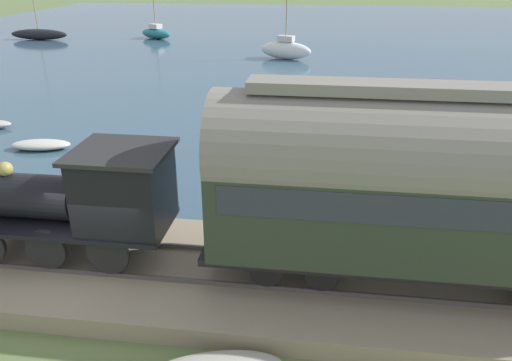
{
  "coord_description": "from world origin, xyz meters",
  "views": [
    {
      "loc": [
        -9.82,
        -5.14,
        7.55
      ],
      "look_at": [
        3.59,
        -3.32,
        1.5
      ],
      "focal_mm": 35.0,
      "sensor_mm": 36.0,
      "label": 1
    }
  ],
  "objects": [
    {
      "name": "rowboat_mid_harbor",
      "position": [
        8.96,
        6.77,
        0.21
      ],
      "size": [
        1.39,
        2.65,
        0.4
      ],
      "rotation": [
        0.0,
        0.0,
        0.15
      ],
      "color": "beige",
      "rests_on": "harbor_water"
    },
    {
      "name": "sailboat_black",
      "position": [
        38.53,
        23.48,
        0.57
      ],
      "size": [
        1.34,
        5.9,
        8.08
      ],
      "rotation": [
        0.0,
        0.0,
        0.02
      ],
      "color": "black",
      "rests_on": "harbor_water"
    },
    {
      "name": "rowboat_near_shore",
      "position": [
        10.31,
        -4.33,
        0.23
      ],
      "size": [
        0.87,
        2.03,
        0.44
      ],
      "rotation": [
        0.0,
        0.0,
        -0.06
      ],
      "color": "silver",
      "rests_on": "harbor_water"
    },
    {
      "name": "passenger_coach",
      "position": [
        0.45,
        -7.62,
        3.13
      ],
      "size": [
        2.54,
        10.11,
        4.65
      ],
      "color": "black",
      "rests_on": "rail_embankment"
    },
    {
      "name": "rail_embankment",
      "position": [
        0.45,
        0.0,
        0.24
      ],
      "size": [
        4.7,
        56.0,
        0.6
      ],
      "color": "gray",
      "rests_on": "ground"
    },
    {
      "name": "sailboat_teal",
      "position": [
        40.88,
        12.06,
        0.58
      ],
      "size": [
        2.93,
        3.97,
        6.11
      ],
      "rotation": [
        0.0,
        0.0,
        -0.47
      ],
      "color": "#1E707A",
      "rests_on": "harbor_water"
    },
    {
      "name": "sailboat_white",
      "position": [
        31.38,
        -1.97,
        0.78
      ],
      "size": [
        2.41,
        4.48,
        6.97
      ],
      "rotation": [
        0.0,
        0.0,
        -0.3
      ],
      "color": "white",
      "rests_on": "harbor_water"
    },
    {
      "name": "steam_locomotive",
      "position": [
        0.45,
        0.75,
        2.24
      ],
      "size": [
        2.08,
        6.32,
        3.33
      ],
      "color": "black",
      "rests_on": "rail_embankment"
    },
    {
      "name": "harbor_water",
      "position": [
        43.1,
        0.0,
        0.0
      ],
      "size": [
        80.0,
        80.0,
        0.01
      ],
      "color": "#38566B",
      "rests_on": "ground"
    },
    {
      "name": "ground_plane",
      "position": [
        0.0,
        0.0,
        0.0
      ],
      "size": [
        200.0,
        200.0,
        0.0
      ],
      "primitive_type": "plane",
      "color": "#607542"
    }
  ]
}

